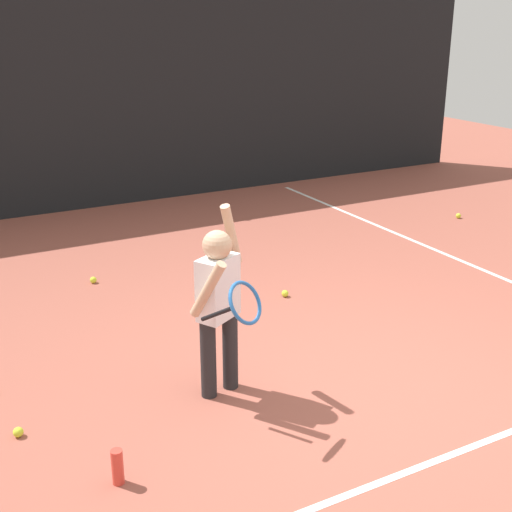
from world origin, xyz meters
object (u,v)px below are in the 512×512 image
tennis_ball_1 (18,432)px  tennis_ball_2 (458,216)px  tennis_player (219,299)px  water_bottle (118,467)px  tennis_ball_0 (93,280)px  tennis_ball_3 (285,294)px

tennis_ball_1 → tennis_ball_2: bearing=21.1°
tennis_player → tennis_ball_2: (4.62, 2.44, -0.69)m
tennis_ball_2 → water_bottle: bearing=-151.2°
tennis_player → tennis_ball_1: bearing=145.6°
tennis_ball_0 → tennis_ball_3: size_ratio=1.00×
water_bottle → tennis_ball_2: (5.57, 3.05, -0.08)m
water_bottle → tennis_player: bearing=33.0°
tennis_ball_3 → tennis_ball_2: bearing=19.3°
water_bottle → tennis_ball_2: 6.35m
water_bottle → tennis_ball_0: 3.18m
tennis_player → tennis_ball_0: 2.58m
water_bottle → tennis_ball_2: water_bottle is taller
tennis_ball_1 → tennis_player: bearing=-5.4°
water_bottle → tennis_ball_3: size_ratio=3.33×
tennis_ball_1 → tennis_ball_0: bearing=64.1°
tennis_player → water_bottle: bearing=-176.1°
water_bottle → tennis_ball_0: water_bottle is taller
tennis_ball_1 → tennis_ball_2: size_ratio=1.00×
tennis_ball_2 → tennis_player: bearing=-152.2°
tennis_ball_3 → tennis_ball_0: bearing=141.4°
tennis_player → tennis_ball_2: size_ratio=20.46×
tennis_player → tennis_ball_2: tennis_player is taller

